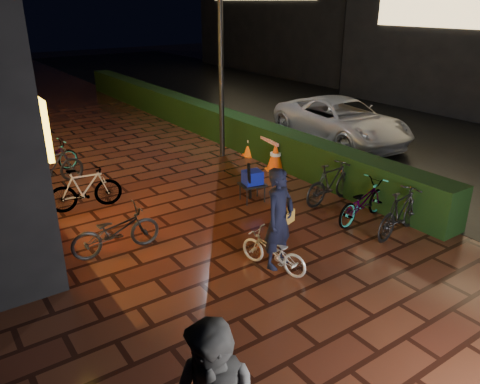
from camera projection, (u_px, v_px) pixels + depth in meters
ground at (261, 243)px, 9.02m from camera, size 80.00×80.00×0.00m
asphalt_road at (371, 125)px, 17.58m from camera, size 11.00×60.00×0.01m
hedge at (199, 117)px, 16.65m from camera, size 0.70×20.00×1.00m
van at (341, 120)px, 15.27m from camera, size 2.71×5.16×1.39m
lamp_post_hedge at (221, 50)px, 12.92m from camera, size 0.53×0.25×5.56m
lamp_post_sf at (2, 45)px, 13.55m from camera, size 0.54×0.16×5.70m
cyclist at (276, 234)px, 7.85m from camera, size 0.82×1.38×1.87m
traffic_barrier at (263, 150)px, 13.34m from camera, size 0.73×1.91×0.78m
cart_assembly at (252, 179)px, 10.69m from camera, size 0.66×0.58×1.06m
parked_bikes_storefront at (72, 183)px, 10.72m from camera, size 1.86×5.84×0.96m
parked_bikes_hedge at (363, 198)px, 9.87m from camera, size 1.81×2.55×0.96m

